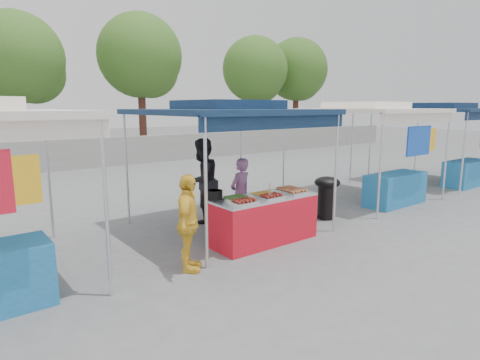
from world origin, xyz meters
TOP-DOWN VIEW (x-y plane):
  - ground_plane at (0.00, 0.00)m, footprint 80.00×80.00m
  - back_wall at (0.00, 11.00)m, footprint 40.00×0.25m
  - main_canopy at (0.00, 0.97)m, footprint 3.20×3.20m
  - neighbor_stall_right at (4.50, 0.57)m, footprint 3.20×3.20m
  - neighbor_stall_far at (8.50, 0.57)m, footprint 3.20×3.20m
  - tree_1 at (-1.46, 12.78)m, footprint 3.60×3.56m
  - tree_2 at (3.88, 13.21)m, footprint 3.97×3.97m
  - tree_3 at (10.74, 12.86)m, footprint 3.76×3.74m
  - tree_4 at (14.44, 13.18)m, footprint 3.92×3.92m
  - vendor_table at (0.00, -0.10)m, footprint 2.00×0.80m
  - food_tray_fl at (-0.65, -0.34)m, footprint 0.42×0.30m
  - food_tray_fm at (-0.03, -0.33)m, footprint 0.42×0.30m
  - food_tray_fr at (0.60, -0.33)m, footprint 0.42×0.30m
  - food_tray_bl at (-0.58, -0.03)m, footprint 0.42×0.30m
  - food_tray_bm at (-0.00, -0.04)m, footprint 0.42×0.30m
  - food_tray_br at (0.62, -0.04)m, footprint 0.42×0.30m
  - cooking_pot at (-0.83, 0.26)m, footprint 0.28×0.28m
  - skewer_cup at (-0.05, -0.32)m, footprint 0.07×0.07m
  - wok_burner at (2.12, 0.21)m, footprint 0.56×0.56m
  - crate_left at (-0.51, 0.41)m, footprint 0.45×0.32m
  - crate_right at (0.23, 0.54)m, footprint 0.47×0.33m
  - crate_stacked at (0.23, 0.54)m, footprint 0.43×0.30m
  - vendor_woman at (0.15, 0.77)m, footprint 0.59×0.45m
  - helper_man at (-0.19, 1.67)m, footprint 1.03×0.90m
  - customer_person at (-1.77, -0.42)m, footprint 0.83×0.90m

SIDE VIEW (x-z plane):
  - ground_plane at x=0.00m, z-range 0.00..0.00m
  - crate_left at x=-0.51m, z-range 0.00..0.27m
  - crate_right at x=0.23m, z-range 0.00..0.28m
  - crate_stacked at x=0.23m, z-range 0.28..0.54m
  - vendor_table at x=0.00m, z-range 0.00..0.85m
  - wok_burner at x=2.12m, z-range 0.09..1.03m
  - back_wall at x=0.00m, z-range 0.00..1.20m
  - vendor_woman at x=0.15m, z-range 0.00..1.45m
  - customer_person at x=-1.77m, z-range 0.00..1.48m
  - food_tray_fl at x=-0.65m, z-range 0.85..0.92m
  - food_tray_fm at x=-0.03m, z-range 0.85..0.92m
  - food_tray_fr at x=0.60m, z-range 0.85..0.92m
  - food_tray_bl at x=-0.58m, z-range 0.85..0.92m
  - food_tray_bm at x=0.00m, z-range 0.85..0.92m
  - food_tray_br at x=0.62m, z-range 0.85..0.92m
  - skewer_cup at x=-0.05m, z-range 0.85..0.94m
  - helper_man at x=-0.19m, z-range 0.00..1.80m
  - cooking_pot at x=-0.83m, z-range 0.85..1.01m
  - neighbor_stall_right at x=4.50m, z-range 0.32..2.89m
  - neighbor_stall_far at x=8.50m, z-range 0.32..2.89m
  - main_canopy at x=0.00m, z-range 1.08..3.65m
  - tree_1 at x=-1.46m, z-range 1.12..7.24m
  - tree_3 at x=10.74m, z-range 1.18..7.62m
  - tree_4 at x=14.44m, z-range 1.24..7.98m
  - tree_2 at x=3.88m, z-range 1.26..8.09m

